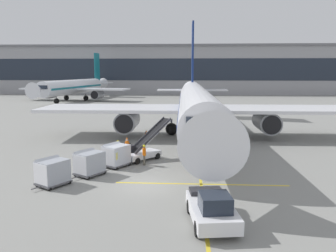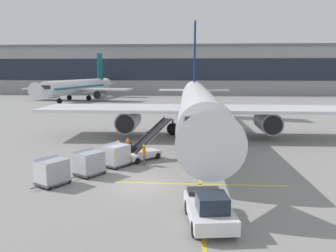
{
  "view_description": "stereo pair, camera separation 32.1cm",
  "coord_description": "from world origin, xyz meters",
  "px_view_note": "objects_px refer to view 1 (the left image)",
  "views": [
    {
      "loc": [
        2.91,
        -22.55,
        7.77
      ],
      "look_at": [
        1.22,
        6.29,
        3.14
      ],
      "focal_mm": 36.92,
      "sensor_mm": 36.0,
      "label": 1
    },
    {
      "loc": [
        3.23,
        -22.53,
        7.77
      ],
      "look_at": [
        1.22,
        6.29,
        3.14
      ],
      "focal_mm": 36.92,
      "sensor_mm": 36.0,
      "label": 2
    }
  ],
  "objects_px": {
    "baggage_cart_third": "(52,171)",
    "ground_crew_by_carts": "(116,157)",
    "ground_crew_marshaller": "(118,149)",
    "parked_airplane": "(196,105)",
    "baggage_cart_second": "(89,162)",
    "safety_cone_wingtip": "(127,141)",
    "safety_cone_nose_mark": "(127,141)",
    "belt_loader": "(143,149)",
    "distant_airplane": "(74,87)",
    "baggage_cart_lead": "(116,155)",
    "pushback_tug": "(212,209)",
    "ground_crew_by_loader": "(144,153)",
    "safety_cone_engine_keepout": "(146,133)"
  },
  "relations": [
    {
      "from": "parked_airplane",
      "to": "ground_crew_by_carts",
      "type": "xyz_separation_m",
      "value": [
        -6.64,
        -14.24,
        -2.84
      ]
    },
    {
      "from": "ground_crew_marshaller",
      "to": "safety_cone_wingtip",
      "type": "bearing_deg",
      "value": 93.26
    },
    {
      "from": "baggage_cart_second",
      "to": "ground_crew_by_carts",
      "type": "bearing_deg",
      "value": 45.0
    },
    {
      "from": "safety_cone_engine_keepout",
      "to": "safety_cone_nose_mark",
      "type": "relative_size",
      "value": 1.04
    },
    {
      "from": "baggage_cart_second",
      "to": "pushback_tug",
      "type": "distance_m",
      "value": 11.66
    },
    {
      "from": "ground_crew_by_loader",
      "to": "safety_cone_nose_mark",
      "type": "distance_m",
      "value": 8.91
    },
    {
      "from": "baggage_cart_lead",
      "to": "baggage_cart_third",
      "type": "distance_m",
      "value": 5.97
    },
    {
      "from": "ground_crew_marshaller",
      "to": "distant_airplane",
      "type": "height_order",
      "value": "distant_airplane"
    },
    {
      "from": "parked_airplane",
      "to": "baggage_cart_second",
      "type": "relative_size",
      "value": 17.21
    },
    {
      "from": "ground_crew_by_carts",
      "to": "ground_crew_marshaller",
      "type": "relative_size",
      "value": 1.0
    },
    {
      "from": "parked_airplane",
      "to": "safety_cone_wingtip",
      "type": "distance_m",
      "value": 9.47
    },
    {
      "from": "baggage_cart_third",
      "to": "safety_cone_nose_mark",
      "type": "height_order",
      "value": "baggage_cart_third"
    },
    {
      "from": "belt_loader",
      "to": "distant_airplane",
      "type": "height_order",
      "value": "distant_airplane"
    },
    {
      "from": "baggage_cart_lead",
      "to": "distant_airplane",
      "type": "relative_size",
      "value": 0.07
    },
    {
      "from": "baggage_cart_lead",
      "to": "pushback_tug",
      "type": "bearing_deg",
      "value": -55.51
    },
    {
      "from": "belt_loader",
      "to": "ground_crew_marshaller",
      "type": "relative_size",
      "value": 2.68
    },
    {
      "from": "pushback_tug",
      "to": "safety_cone_nose_mark",
      "type": "xyz_separation_m",
      "value": [
        -7.82,
        19.28,
        -0.48
      ]
    },
    {
      "from": "baggage_cart_lead",
      "to": "ground_crew_by_carts",
      "type": "distance_m",
      "value": 0.86
    },
    {
      "from": "belt_loader",
      "to": "safety_cone_nose_mark",
      "type": "bearing_deg",
      "value": 112.08
    },
    {
      "from": "belt_loader",
      "to": "baggage_cart_lead",
      "type": "relative_size",
      "value": 1.71
    },
    {
      "from": "ground_crew_marshaller",
      "to": "distant_airplane",
      "type": "distance_m",
      "value": 64.34
    },
    {
      "from": "ground_crew_by_carts",
      "to": "ground_crew_marshaller",
      "type": "height_order",
      "value": "same"
    },
    {
      "from": "pushback_tug",
      "to": "safety_cone_engine_keepout",
      "type": "relative_size",
      "value": 6.37
    },
    {
      "from": "safety_cone_wingtip",
      "to": "distant_airplane",
      "type": "bearing_deg",
      "value": 113.64
    },
    {
      "from": "baggage_cart_lead",
      "to": "baggage_cart_third",
      "type": "height_order",
      "value": "same"
    },
    {
      "from": "pushback_tug",
      "to": "distant_airplane",
      "type": "bearing_deg",
      "value": 113.24
    },
    {
      "from": "ground_crew_marshaller",
      "to": "belt_loader",
      "type": "bearing_deg",
      "value": 4.06
    },
    {
      "from": "ground_crew_by_loader",
      "to": "baggage_cart_third",
      "type": "bearing_deg",
      "value": -135.81
    },
    {
      "from": "pushback_tug",
      "to": "ground_crew_by_loader",
      "type": "bearing_deg",
      "value": 114.03
    },
    {
      "from": "parked_airplane",
      "to": "ground_crew_by_loader",
      "type": "xyz_separation_m",
      "value": [
        -4.56,
        -12.88,
        -2.84
      ]
    },
    {
      "from": "safety_cone_wingtip",
      "to": "distant_airplane",
      "type": "xyz_separation_m",
      "value": [
        -23.3,
        53.25,
        3.16
      ]
    },
    {
      "from": "safety_cone_engine_keepout",
      "to": "distant_airplane",
      "type": "relative_size",
      "value": 0.02
    },
    {
      "from": "ground_crew_by_loader",
      "to": "pushback_tug",
      "type": "bearing_deg",
      "value": -65.97
    },
    {
      "from": "baggage_cart_third",
      "to": "ground_crew_marshaller",
      "type": "xyz_separation_m",
      "value": [
        3.09,
        7.14,
        -0.0
      ]
    },
    {
      "from": "baggage_cart_second",
      "to": "safety_cone_wingtip",
      "type": "bearing_deg",
      "value": 85.64
    },
    {
      "from": "ground_crew_by_loader",
      "to": "safety_cone_engine_keepout",
      "type": "height_order",
      "value": "ground_crew_by_loader"
    },
    {
      "from": "belt_loader",
      "to": "baggage_cart_second",
      "type": "height_order",
      "value": "belt_loader"
    },
    {
      "from": "parked_airplane",
      "to": "safety_cone_nose_mark",
      "type": "height_order",
      "value": "parked_airplane"
    },
    {
      "from": "parked_airplane",
      "to": "ground_crew_by_loader",
      "type": "height_order",
      "value": "parked_airplane"
    },
    {
      "from": "safety_cone_wingtip",
      "to": "distant_airplane",
      "type": "relative_size",
      "value": 0.02
    },
    {
      "from": "parked_airplane",
      "to": "safety_cone_nose_mark",
      "type": "bearing_deg",
      "value": -149.11
    },
    {
      "from": "ground_crew_by_carts",
      "to": "distant_airplane",
      "type": "xyz_separation_m",
      "value": [
        -24.14,
        62.81,
        2.55
      ]
    },
    {
      "from": "ground_crew_by_loader",
      "to": "safety_cone_nose_mark",
      "type": "xyz_separation_m",
      "value": [
        -2.96,
        8.38,
        -0.66
      ]
    },
    {
      "from": "parked_airplane",
      "to": "belt_loader",
      "type": "xyz_separation_m",
      "value": [
        -4.87,
        -11.05,
        -2.9
      ]
    },
    {
      "from": "parked_airplane",
      "to": "safety_cone_nose_mark",
      "type": "distance_m",
      "value": 9.44
    },
    {
      "from": "safety_cone_engine_keepout",
      "to": "baggage_cart_second",
      "type": "bearing_deg",
      "value": -98.3
    },
    {
      "from": "belt_loader",
      "to": "safety_cone_nose_mark",
      "type": "relative_size",
      "value": 6.66
    },
    {
      "from": "parked_airplane",
      "to": "distant_airplane",
      "type": "relative_size",
      "value": 1.22
    },
    {
      "from": "baggage_cart_third",
      "to": "ground_crew_by_carts",
      "type": "xyz_separation_m",
      "value": [
        3.55,
        4.1,
        -0.0
      ]
    },
    {
      "from": "ground_crew_by_carts",
      "to": "distant_airplane",
      "type": "relative_size",
      "value": 0.05
    }
  ]
}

